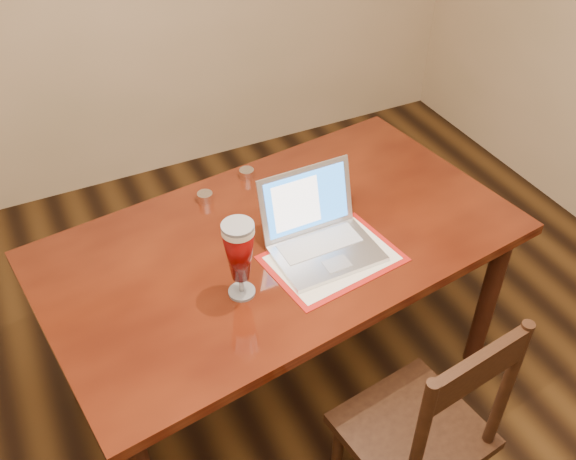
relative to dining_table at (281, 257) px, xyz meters
name	(u,v)px	position (x,y,z in m)	size (l,w,h in m)	color
room_shell	(328,99)	(-0.22, -0.68, 1.04)	(4.51, 5.01, 2.71)	tan
dining_table	(281,257)	(0.00, 0.00, 0.00)	(1.84, 1.19, 1.10)	#541B0B
dining_chair	(421,433)	(0.15, -0.73, -0.24)	(0.48, 0.47, 1.02)	black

